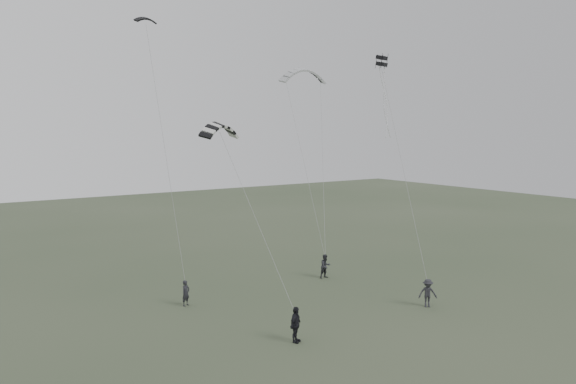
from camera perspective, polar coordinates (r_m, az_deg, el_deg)
ground at (r=35.05m, az=4.20°, el=-12.36°), size 140.00×140.00×0.00m
flyer_left at (r=37.04m, az=-10.34°, el=-10.07°), size 0.71×0.61×1.65m
flyer_right at (r=43.09m, az=3.82°, el=-7.53°), size 0.90×0.70×1.83m
flyer_center at (r=30.48m, az=0.77°, el=-13.32°), size 1.22×0.99×1.94m
flyer_far at (r=37.26m, az=14.01°, el=-9.94°), size 1.34×1.23×1.81m
kite_dark_small at (r=40.58m, az=-14.26°, el=16.72°), size 1.55×0.77×0.63m
kite_pale_large at (r=49.91m, az=1.58°, el=12.32°), size 4.40×2.09×1.92m
kite_striped at (r=32.75m, az=-6.95°, el=6.80°), size 3.14×2.28×1.35m
kite_box at (r=40.88m, az=9.50°, el=12.99°), size 0.84×0.92×0.82m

